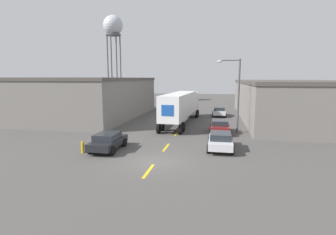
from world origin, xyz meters
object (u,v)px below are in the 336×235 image
Objects in this scene: street_lamp at (236,90)px; parked_car_right_mid at (220,126)px; parked_car_right_far at (219,111)px; parked_car_left_near at (108,141)px; fire_hydrant at (83,147)px; parked_car_right_near at (220,140)px; water_tower at (113,28)px; semi_truck at (182,105)px.

parked_car_right_mid is at bearing -163.21° from street_lamp.
parked_car_left_near is (-8.91, -21.18, 0.00)m from parked_car_right_far.
fire_hydrant is (-12.06, -10.01, -4.02)m from street_lamp.
water_tower is (-24.62, 38.57, 16.57)m from parked_car_right_near.
parked_car_left_near is 0.21× the size of water_tower.
street_lamp is at bearing -50.33° from water_tower.
parked_car_right_near is (0.00, -19.31, 0.00)m from parked_car_right_far.
parked_car_right_far is at bearing 61.64° from semi_truck.
parked_car_right_far is 1.00× the size of parked_car_right_near.
parked_car_right_far is 35.38m from water_tower.
parked_car_right_mid is at bearing -43.80° from semi_truck.
parked_car_right_near is at bearing -90.00° from parked_car_right_mid.
parked_car_left_near reaches higher than fire_hydrant.
parked_car_right_mid is at bearing -52.44° from water_tower.
water_tower reaches higher than semi_truck.
parked_car_right_far is at bearing 90.00° from parked_car_right_mid.
parked_car_right_near and parked_car_left_near have the same top height.
parked_car_right_mid and parked_car_right_near have the same top height.
parked_car_right_near is 4.48× the size of fire_hydrant.
street_lamp is at bearing -82.84° from parked_car_right_far.
parked_car_right_mid is at bearing -90.00° from parked_car_right_far.
parked_car_right_far is at bearing 67.18° from parked_car_left_near.
street_lamp is (1.54, 7.02, 3.73)m from parked_car_right_near.
parked_car_right_far is 24.67m from fire_hydrant.
parked_car_right_far is at bearing 97.16° from street_lamp.
parked_car_right_mid is at bearing 43.37° from parked_car_left_near.
water_tower is (-24.62, 19.26, 16.57)m from parked_car_right_far.
parked_car_right_far is at bearing -38.03° from water_tower.
street_lamp reaches higher than parked_car_right_mid.
parked_car_left_near is 14.22m from street_lamp.
semi_truck reaches higher than parked_car_right_far.
parked_car_left_near is (-8.91, -8.42, 0.00)m from parked_car_right_mid.
parked_car_right_far is 1.00× the size of parked_car_right_mid.
semi_truck reaches higher than fire_hydrant.
semi_truck is at bearing 72.88° from parked_car_left_near.
parked_car_right_far is at bearing 90.00° from parked_car_right_near.
water_tower is (-24.62, 32.02, 16.57)m from parked_car_right_mid.
street_lamp is at bearing -33.12° from semi_truck.
parked_car_right_near is 1.00× the size of parked_car_left_near.
parked_car_right_mid reaches higher than fire_hydrant.
parked_car_right_near is at bearing -90.00° from parked_car_right_far.
parked_car_right_near is 8.10m from street_lamp.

